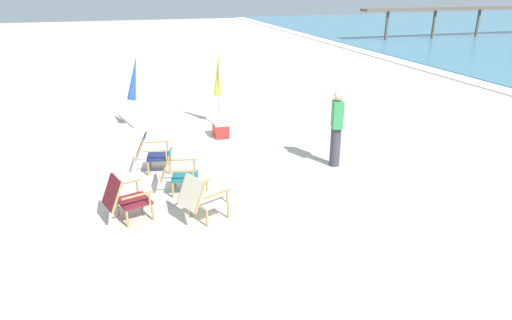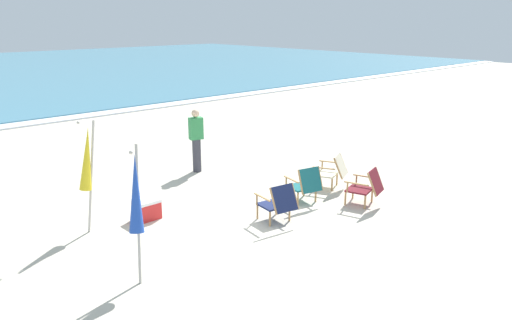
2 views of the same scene
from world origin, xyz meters
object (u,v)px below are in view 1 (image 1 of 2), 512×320
(beach_chair_back_right, at_px, (151,152))
(person_near_chairs, at_px, (337,128))
(beach_chair_front_left, at_px, (176,171))
(umbrella_furled_blue, at_px, (134,79))
(beach_chair_far_center, at_px, (124,197))
(beach_chair_front_right, at_px, (201,197))
(umbrella_furled_yellow, at_px, (218,75))
(cooler_box, at_px, (221,129))

(beach_chair_back_right, relative_size, person_near_chairs, 0.49)
(beach_chair_front_left, relative_size, umbrella_furled_blue, 0.39)
(beach_chair_far_center, bearing_deg, beach_chair_back_right, 163.67)
(umbrella_furled_blue, bearing_deg, beach_chair_front_right, 7.30)
(beach_chair_front_right, bearing_deg, umbrella_furled_yellow, 164.17)
(beach_chair_back_right, xyz_separation_m, umbrella_furled_yellow, (-2.81, 2.08, 0.95))
(beach_chair_front_left, height_order, person_near_chairs, person_near_chairs)
(cooler_box, bearing_deg, person_near_chairs, 36.15)
(beach_chair_far_center, xyz_separation_m, umbrella_furled_blue, (-5.10, 0.51, 0.93))
(umbrella_furled_yellow, bearing_deg, cooler_box, -11.15)
(beach_chair_front_left, xyz_separation_m, umbrella_furled_blue, (-4.25, -0.46, 0.93))
(beach_chair_far_center, xyz_separation_m, beach_chair_front_right, (0.35, 1.20, -0.00))
(beach_chair_front_right, bearing_deg, cooler_box, 163.05)
(person_near_chairs, distance_m, cooler_box, 3.31)
(beach_chair_front_left, bearing_deg, beach_chair_far_center, -48.65)
(beach_chair_front_right, distance_m, person_near_chairs, 3.58)
(beach_chair_front_left, height_order, umbrella_furled_blue, umbrella_furled_blue)
(beach_chair_front_left, height_order, cooler_box, beach_chair_front_left)
(umbrella_furled_blue, distance_m, cooler_box, 2.62)
(beach_chair_front_right, xyz_separation_m, cooler_box, (-4.18, 1.27, -0.23))
(umbrella_furled_yellow, distance_m, cooler_box, 1.58)
(beach_chair_front_left, distance_m, beach_chair_front_right, 1.23)
(beach_chair_front_left, bearing_deg, umbrella_furled_yellow, 156.82)
(beach_chair_far_center, xyz_separation_m, umbrella_furled_yellow, (-4.86, 2.68, 0.95))
(beach_chair_far_center, height_order, umbrella_furled_blue, umbrella_furled_blue)
(umbrella_furled_blue, xyz_separation_m, cooler_box, (1.27, 1.97, -1.16))
(beach_chair_back_right, bearing_deg, umbrella_furled_blue, -178.27)
(beach_chair_far_center, xyz_separation_m, beach_chair_back_right, (-2.04, 0.60, -0.00))
(umbrella_furled_yellow, bearing_deg, beach_chair_back_right, -36.52)
(cooler_box, bearing_deg, umbrella_furled_yellow, 168.85)
(umbrella_furled_blue, bearing_deg, beach_chair_far_center, -5.66)
(beach_chair_back_right, relative_size, umbrella_furled_blue, 0.39)
(umbrella_furled_yellow, relative_size, person_near_chairs, 1.29)
(umbrella_furled_blue, relative_size, cooler_box, 4.24)
(beach_chair_front_right, relative_size, person_near_chairs, 0.54)
(umbrella_furled_blue, bearing_deg, beach_chair_back_right, 1.73)
(beach_chair_far_center, bearing_deg, umbrella_furled_yellow, 151.09)
(beach_chair_front_left, xyz_separation_m, umbrella_furled_yellow, (-4.00, 1.71, 0.95))
(beach_chair_far_center, height_order, beach_chair_front_right, beach_chair_far_center)
(beach_chair_back_right, bearing_deg, person_near_chairs, 77.64)
(beach_chair_front_left, xyz_separation_m, beach_chair_front_right, (1.21, 0.24, -0.00))
(beach_chair_far_center, distance_m, beach_chair_front_right, 1.26)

